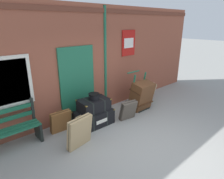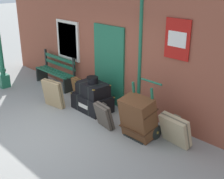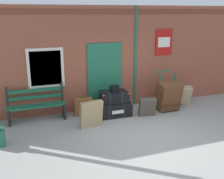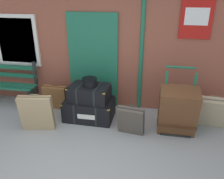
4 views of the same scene
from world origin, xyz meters
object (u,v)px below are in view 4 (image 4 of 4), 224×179
Objects in this scene: suitcase_oxblood at (213,112)px; suitcase_slate at (131,120)px; steamer_trunk_base at (89,109)px; porters_trolley at (176,115)px; round_hatbox at (90,82)px; steamer_trunk_middle at (90,93)px; platform_bench at (4,85)px; suitcase_brown at (37,113)px; suitcase_olive at (56,97)px; large_brown_trunk at (178,110)px.

suitcase_slate is (-1.54, -0.56, -0.03)m from suitcase_oxblood.
porters_trolley is at bearing -1.41° from steamer_trunk_base.
steamer_trunk_middle is at bearing 157.29° from round_hatbox.
platform_bench reaches higher than suitcase_brown.
suitcase_olive is at bearing -4.84° from platform_bench.
porters_trolley reaches higher than suitcase_slate.
porters_trolley is 2.67m from suitcase_brown.
large_brown_trunk is 1.25× the size of suitcase_brown.
suitcase_oxblood is (0.70, 0.17, 0.05)m from porters_trolley.
large_brown_trunk is (3.95, -0.59, 0.03)m from platform_bench.
large_brown_trunk is (1.74, -0.22, -0.11)m from steamer_trunk_middle.
suitcase_oxblood is at bearing 12.66° from suitcase_brown.
platform_bench is 1.57× the size of steamer_trunk_base.
suitcase_slate is at bearing -25.16° from steamer_trunk_base.
large_brown_trunk is at bearing -7.00° from steamer_trunk_base.
porters_trolley is (1.72, -0.04, -0.56)m from round_hatbox.
suitcase_oxblood is (2.44, 0.12, -0.26)m from steamer_trunk_middle.
suitcase_slate reaches higher than steamer_trunk_base.
large_brown_trunk reaches higher than steamer_trunk_middle.
large_brown_trunk reaches higher than round_hatbox.
steamer_trunk_middle is at bearing -177.11° from suitcase_oxblood.
platform_bench is 2.35× the size of suitcase_oxblood.
suitcase_oxblood reaches higher than steamer_trunk_base.
steamer_trunk_base is 0.85× the size of porters_trolley.
steamer_trunk_base is at bearing 154.84° from suitcase_slate.
suitcase_brown reaches higher than suitcase_olive.
steamer_trunk_base is at bearing -165.13° from steamer_trunk_middle.
steamer_trunk_middle is 0.70× the size of porters_trolley.
large_brown_trunk is at bearing -90.00° from porters_trolley.
suitcase_brown is (-0.89, -0.61, -0.47)m from round_hatbox.
suitcase_brown is at bearing -144.11° from steamer_trunk_base.
steamer_trunk_base is 1.21× the size of steamer_trunk_middle.
suitcase_slate is 0.79× the size of suitcase_brown.
large_brown_trunk is (-0.00, -0.17, 0.20)m from porters_trolley.
suitcase_brown is at bearing -36.58° from platform_bench.
suitcase_olive is (-1.78, 0.70, -0.01)m from suitcase_slate.
large_brown_trunk is 2.67m from suitcase_olive.
suitcase_oxblood is (4.66, -0.25, -0.12)m from platform_bench.
steamer_trunk_middle is 1.76m from large_brown_trunk.
platform_bench is 1.67m from suitcase_brown.
steamer_trunk_base is at bearing -9.80° from platform_bench.
steamer_trunk_middle is 1.09m from suitcase_brown.
suitcase_brown reaches higher than suitcase_oxblood.
suitcase_slate is (0.90, -0.44, -0.29)m from steamer_trunk_middle.
suitcase_slate is 1.91m from suitcase_olive.
platform_bench is 5.35× the size of round_hatbox.
suitcase_slate is at bearing -165.58° from large_brown_trunk.
suitcase_olive is (-3.32, 0.14, -0.04)m from suitcase_oxblood.
steamer_trunk_middle reaches higher than suitcase_slate.
round_hatbox is 1.77m from large_brown_trunk.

